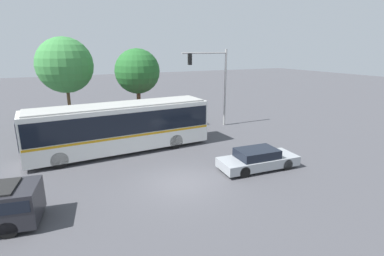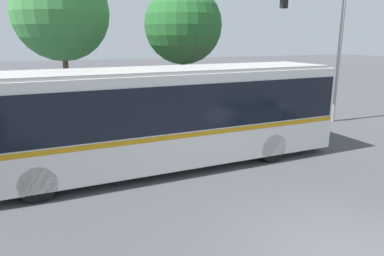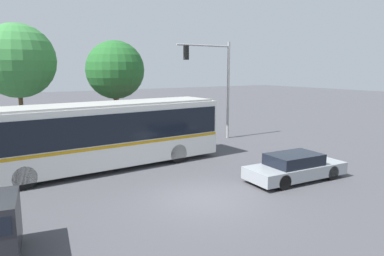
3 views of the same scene
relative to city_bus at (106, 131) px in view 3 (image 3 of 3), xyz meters
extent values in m
plane|color=#444449|center=(1.64, -6.28, -1.87)|extent=(140.00, 140.00, 0.00)
cube|color=silver|center=(0.01, 0.00, -0.15)|extent=(12.08, 3.08, 2.94)
cube|color=black|center=(0.01, 0.00, 0.32)|extent=(11.84, 3.11, 1.41)
cube|color=#C68C14|center=(0.01, 0.00, -0.50)|extent=(11.96, 3.10, 0.14)
cube|color=#9D9D99|center=(0.01, 0.00, 1.37)|extent=(11.59, 2.85, 0.10)
cylinder|color=black|center=(-4.01, -1.31, -1.37)|extent=(1.01, 0.34, 1.00)
cylinder|color=black|center=(-4.11, 0.97, -1.37)|extent=(1.01, 0.34, 1.00)
cylinder|color=black|center=(3.53, -1.00, -1.37)|extent=(1.01, 0.34, 1.00)
cylinder|color=black|center=(3.44, 1.28, -1.37)|extent=(1.01, 0.34, 1.00)
cube|color=gray|center=(6.47, -6.49, -1.42)|extent=(4.82, 2.13, 0.54)
cube|color=black|center=(6.35, -6.49, -0.91)|extent=(2.46, 1.74, 0.50)
cylinder|color=black|center=(7.98, -5.82, -1.54)|extent=(0.67, 0.27, 0.65)
cylinder|color=black|center=(7.86, -7.38, -1.54)|extent=(0.67, 0.27, 0.65)
cylinder|color=black|center=(5.12, -5.61, -1.54)|extent=(0.67, 0.27, 0.65)
cylinder|color=black|center=(5.00, -7.17, -1.54)|extent=(0.67, 0.27, 0.65)
cylinder|color=gray|center=(10.07, 2.99, 1.53)|extent=(0.18, 0.18, 6.80)
cylinder|color=gray|center=(7.97, 2.99, 4.60)|extent=(4.20, 0.12, 0.12)
cube|color=black|center=(6.57, 2.99, 4.10)|extent=(0.30, 0.22, 0.90)
cylinder|color=red|center=(6.57, 3.11, 4.40)|extent=(0.18, 0.02, 0.18)
cylinder|color=yellow|center=(6.57, 3.11, 4.10)|extent=(0.18, 0.02, 0.18)
cylinder|color=green|center=(6.57, 3.11, 3.80)|extent=(0.18, 0.02, 0.18)
cube|color=#286028|center=(4.24, 4.31, -1.28)|extent=(7.06, 1.20, 1.17)
cube|color=#B22D6B|center=(4.24, 4.31, -0.42)|extent=(6.92, 1.14, 0.55)
cylinder|color=brown|center=(-2.66, 8.66, 0.00)|extent=(0.28, 0.28, 3.73)
sphere|color=#387F3D|center=(-2.66, 8.66, 3.58)|extent=(4.77, 4.77, 4.77)
cylinder|color=brown|center=(3.17, 6.80, -0.15)|extent=(0.36, 0.36, 3.43)
sphere|color=#236028|center=(3.17, 6.80, 3.00)|extent=(4.00, 4.00, 4.00)
camera|label=1|loc=(-3.96, -19.11, 4.96)|focal=27.20mm
camera|label=2|loc=(-3.42, -10.75, 2.34)|focal=32.60mm
camera|label=3|loc=(-5.91, -17.18, 3.10)|focal=33.70mm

